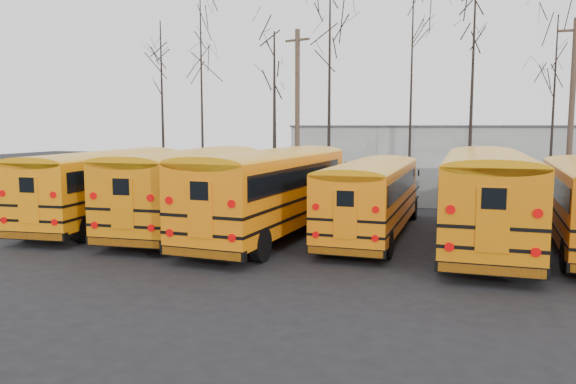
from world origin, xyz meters
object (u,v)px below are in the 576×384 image
(bus_a, at_px, (107,181))
(bus_d, at_px, (372,192))
(bus_e, at_px, (486,190))
(utility_pole_right, at_px, (572,108))
(bus_c, at_px, (272,185))
(utility_pole_left, at_px, (297,107))
(bus_b, at_px, (191,182))

(bus_a, relative_size, bus_d, 1.10)
(bus_a, height_order, bus_e, bus_e)
(bus_d, bearing_deg, bus_e, -6.50)
(bus_a, distance_m, bus_e, 14.76)
(bus_e, xyz_separation_m, utility_pole_right, (4.68, 14.48, 3.13))
(bus_c, height_order, utility_pole_left, utility_pole_left)
(utility_pole_right, bearing_deg, bus_d, -119.03)
(bus_a, bearing_deg, bus_b, -3.50)
(bus_a, height_order, bus_c, bus_c)
(utility_pole_left, bearing_deg, bus_c, -59.34)
(bus_a, distance_m, bus_d, 10.88)
(utility_pole_left, height_order, utility_pole_right, utility_pole_left)
(bus_d, bearing_deg, bus_b, -175.25)
(utility_pole_left, bearing_deg, bus_a, -84.66)
(bus_e, height_order, utility_pole_right, utility_pole_right)
(bus_c, height_order, bus_e, bus_e)
(bus_d, relative_size, bus_e, 0.87)
(bus_d, height_order, bus_e, bus_e)
(bus_b, bearing_deg, utility_pole_left, 88.37)
(bus_c, xyz_separation_m, utility_pole_right, (12.07, 15.07, 3.15))
(bus_e, bearing_deg, bus_a, -179.57)
(bus_b, bearing_deg, bus_e, -3.03)
(bus_a, relative_size, utility_pole_left, 1.09)
(utility_pole_left, xyz_separation_m, utility_pole_right, (16.15, -1.50, -0.24))
(utility_pole_right, bearing_deg, bus_b, -134.69)
(bus_b, bearing_deg, bus_a, 178.51)
(bus_d, bearing_deg, utility_pole_right, 58.95)
(bus_b, bearing_deg, bus_d, 0.97)
(bus_a, xyz_separation_m, bus_d, (10.86, 0.66, -0.14))
(bus_a, distance_m, bus_b, 3.77)
(bus_c, distance_m, utility_pole_right, 19.57)
(bus_b, xyz_separation_m, bus_e, (10.99, 0.06, 0.06))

